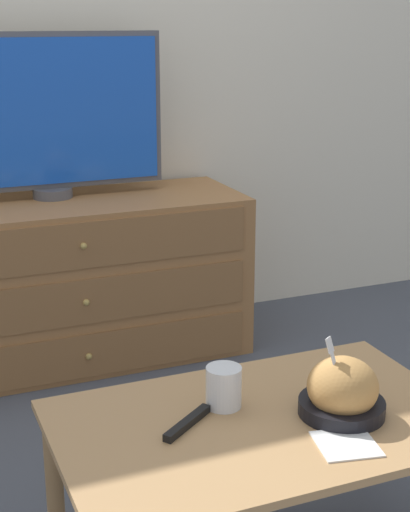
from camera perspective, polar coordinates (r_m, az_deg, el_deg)
ground_plane at (r=3.41m, az=-12.42°, el=-5.68°), size 12.00×12.00×0.00m
wall_back at (r=3.18m, az=-14.05°, el=16.67°), size 12.00×0.05×2.60m
dresser at (r=3.07m, az=-9.78°, el=-1.84°), size 1.35×0.51×0.63m
tv at (r=3.01m, az=-11.35°, el=10.07°), size 0.87×0.15×0.61m
coffee_table at (r=1.88m, az=4.12°, el=-13.16°), size 0.95×0.59×0.40m
takeout_bowl at (r=1.87m, az=9.96°, el=-9.73°), size 0.20×0.20×0.19m
drink_cup at (r=1.88m, az=1.37°, el=-9.67°), size 0.09×0.09×0.10m
napkin at (r=1.77m, az=10.23°, el=-13.30°), size 0.15×0.15×0.00m
remote_control at (r=1.81m, az=-1.29°, el=-12.04°), size 0.15×0.12×0.02m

